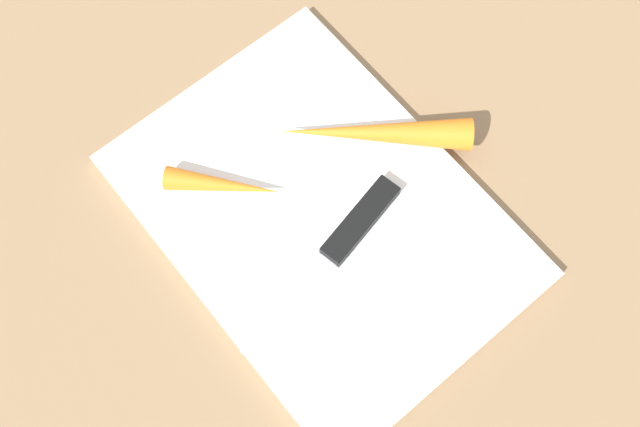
% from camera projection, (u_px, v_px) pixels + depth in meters
% --- Properties ---
extents(ground_plane, '(1.40, 1.40, 0.00)m').
position_uv_depth(ground_plane, '(320.00, 218.00, 0.66)').
color(ground_plane, '#8C6D4C').
extents(cutting_board, '(0.36, 0.26, 0.01)m').
position_uv_depth(cutting_board, '(320.00, 216.00, 0.65)').
color(cutting_board, white).
rests_on(cutting_board, ground_plane).
extents(knife, '(0.06, 0.20, 0.01)m').
position_uv_depth(knife, '(351.00, 232.00, 0.63)').
color(knife, '#B7B7BC').
rests_on(knife, cutting_board).
extents(carrot_long, '(0.14, 0.15, 0.03)m').
position_uv_depth(carrot_long, '(375.00, 133.00, 0.66)').
color(carrot_long, orange).
rests_on(carrot_long, cutting_board).
extents(carrot_short, '(0.09, 0.09, 0.02)m').
position_uv_depth(carrot_short, '(223.00, 185.00, 0.64)').
color(carrot_short, orange).
rests_on(carrot_short, cutting_board).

